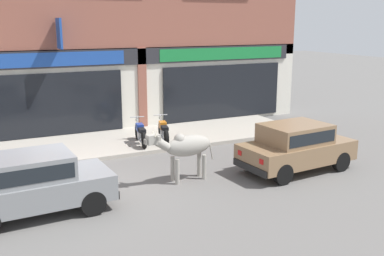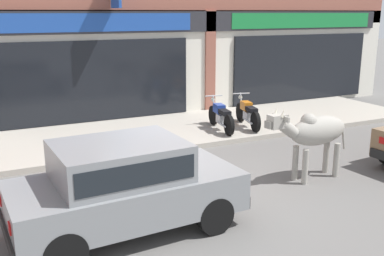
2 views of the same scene
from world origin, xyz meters
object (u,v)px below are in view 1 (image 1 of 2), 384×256
motorcycle_1 (163,131)px  car_0 (296,145)px  cow (185,147)px  motorcycle_0 (140,133)px  car_1 (33,181)px

motorcycle_1 → car_0: bearing=-61.7°
cow → motorcycle_1: cow is taller
motorcycle_0 → motorcycle_1: size_ratio=1.01×
car_1 → motorcycle_1: (5.06, 4.39, -0.29)m
cow → car_1: (-4.15, -0.54, -0.19)m
car_0 → motorcycle_0: size_ratio=2.06×
cow → car_1: size_ratio=0.59×
motorcycle_0 → car_0: bearing=-53.9°
cow → car_0: 3.42m
cow → motorcycle_1: bearing=76.7°
car_1 → motorcycle_0: (4.19, 4.41, -0.29)m
cow → motorcycle_1: size_ratio=1.20×
car_1 → motorcycle_0: size_ratio=2.04×
motorcycle_0 → motorcycle_1: bearing=-1.0°
cow → car_1: bearing=-172.6°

